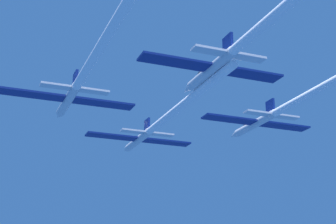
% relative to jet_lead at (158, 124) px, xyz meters
% --- Properties ---
extents(jet_lead, '(18.10, 41.60, 3.00)m').
position_rel_jet_lead_xyz_m(jet_lead, '(0.00, 0.00, 0.00)').
color(jet_lead, silver).
extents(jet_left_wing, '(18.10, 49.61, 3.00)m').
position_rel_jet_lead_xyz_m(jet_left_wing, '(-14.69, -17.22, 0.46)').
color(jet_left_wing, silver).
extents(jet_right_wing, '(18.10, 45.97, 3.00)m').
position_rel_jet_lead_xyz_m(jet_right_wing, '(14.50, -15.78, 0.49)').
color(jet_right_wing, silver).
extents(jet_slot, '(18.10, 40.94, 3.00)m').
position_rel_jet_lead_xyz_m(jet_slot, '(-0.78, -29.12, 0.88)').
color(jet_slot, silver).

